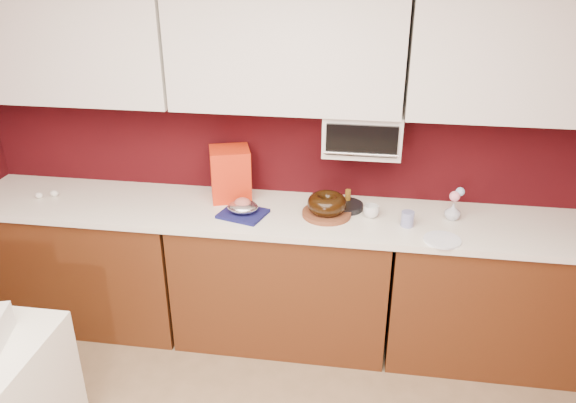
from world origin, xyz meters
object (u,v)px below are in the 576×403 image
(pandoro_box, at_px, (230,174))
(flower_vase, at_px, (453,211))
(foil_ham_nest, at_px, (243,207))
(bundt_cake, at_px, (327,203))
(blue_jar, at_px, (408,219))
(toaster_oven, at_px, (363,132))
(coffee_mug, at_px, (371,210))

(pandoro_box, relative_size, flower_vase, 2.97)
(foil_ham_nest, distance_m, flower_vase, 1.24)
(bundt_cake, distance_m, blue_jar, 0.47)
(toaster_oven, xyz_separation_m, blue_jar, (0.29, -0.24, -0.43))
(pandoro_box, bearing_deg, bundt_cake, -32.88)
(foil_ham_nest, distance_m, pandoro_box, 0.29)
(pandoro_box, relative_size, coffee_mug, 3.65)
(bundt_cake, distance_m, foil_ham_nest, 0.50)
(foil_ham_nest, bearing_deg, coffee_mug, 6.78)
(bundt_cake, height_order, flower_vase, bundt_cake)
(toaster_oven, height_order, flower_vase, toaster_oven)
(bundt_cake, xyz_separation_m, coffee_mug, (0.26, 0.02, -0.03))
(coffee_mug, distance_m, flower_vase, 0.47)
(bundt_cake, bearing_deg, flower_vase, 4.92)
(coffee_mug, height_order, flower_vase, flower_vase)
(bundt_cake, xyz_separation_m, pandoro_box, (-0.62, 0.17, 0.08))
(bundt_cake, distance_m, pandoro_box, 0.65)
(pandoro_box, xyz_separation_m, coffee_mug, (0.89, -0.15, -0.12))
(toaster_oven, bearing_deg, coffee_mug, -62.32)
(foil_ham_nest, xyz_separation_m, coffee_mug, (0.76, 0.09, -0.01))
(flower_vase, bearing_deg, foil_ham_nest, -173.79)
(flower_vase, bearing_deg, bundt_cake, -175.08)
(bundt_cake, height_order, pandoro_box, pandoro_box)
(bundt_cake, height_order, coffee_mug, bundt_cake)
(foil_ham_nest, relative_size, coffee_mug, 2.04)
(blue_jar, bearing_deg, coffee_mug, 158.17)
(pandoro_box, distance_m, blue_jar, 1.12)
(toaster_oven, height_order, foil_ham_nest, toaster_oven)
(toaster_oven, bearing_deg, blue_jar, -39.35)
(blue_jar, relative_size, flower_vase, 0.79)
(toaster_oven, relative_size, coffee_mug, 4.99)
(blue_jar, bearing_deg, flower_vase, 25.57)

